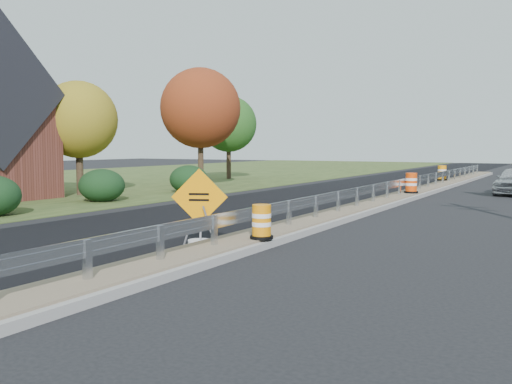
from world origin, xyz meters
The scene contains 14 objects.
ground centered at (0.00, 0.00, 0.00)m, with size 140.00×140.00×0.00m, color black.
grass_verge_near centered at (-24.00, 10.00, 0.01)m, with size 30.00×120.00×0.03m, color #31431C.
milled_overlay centered at (-4.40, 10.00, 0.01)m, with size 7.20×120.00×0.01m, color black.
median centered at (0.00, 8.00, 0.11)m, with size 1.60×55.00×0.23m.
guardrail centered at (0.00, 9.00, 0.73)m, with size 0.10×46.15×0.72m.
hedge_mid centered at (-11.50, 0.00, 0.76)m, with size 2.09×2.09×1.52m, color black.
hedge_north centered at (-11.00, 6.00, 0.76)m, with size 2.09×2.09×1.52m, color black.
tree_near_yellow centered at (-15.00, 2.00, 3.89)m, with size 3.96×3.96×5.88m.
tree_near_red centered at (-13.00, 10.00, 4.86)m, with size 4.95×4.95×7.35m.
tree_near_back centered at (-16.00, 18.00, 4.21)m, with size 4.29×4.29×6.37m.
caution_sign centered at (-0.90, -7.32, 0.51)m, with size 1.33×0.63×1.99m.
barrel_median_near centered at (0.55, -6.68, 0.64)m, with size 0.59×0.59×0.86m.
barrel_median_mid centered at (0.28, 9.09, 0.71)m, with size 0.68×0.68×1.00m.
barrel_median_far centered at (-0.55, 20.41, 0.71)m, with size 0.69×0.69×1.01m.
Camera 1 is at (7.42, -19.11, 2.56)m, focal length 40.00 mm.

